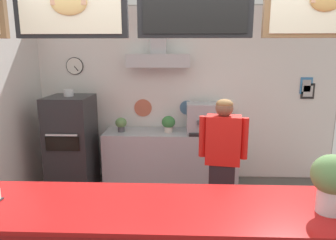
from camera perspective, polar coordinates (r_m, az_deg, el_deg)
name	(u,v)px	position (r m, az deg, el deg)	size (l,w,h in m)	color
back_wall_assembly	(184,90)	(4.90, 3.08, 5.56)	(4.91, 2.94, 2.82)	#9E9E99
back_prep_counter	(170,159)	(4.94, 0.46, -7.23)	(2.07, 0.61, 0.88)	#A3A5AD
pizza_oven	(72,144)	(4.87, -17.42, -4.32)	(0.63, 0.76, 1.57)	#232326
shop_worker	(222,164)	(3.52, 10.05, -8.03)	(0.53, 0.28, 1.60)	#232328
espresso_machine	(205,118)	(4.75, 6.98, 0.31)	(0.58, 0.47, 0.46)	#A3A5AD
potted_thyme	(168,123)	(4.76, 0.09, -0.59)	(0.21, 0.21, 0.25)	beige
potted_basil	(121,124)	(4.84, -8.72, -0.67)	(0.18, 0.18, 0.22)	#4C4C51
basil_vase	(331,181)	(2.32, 28.13, -10.00)	(0.27, 0.27, 0.40)	silver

